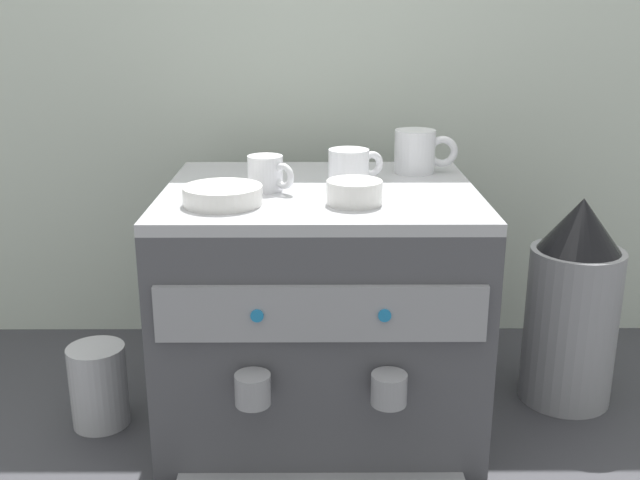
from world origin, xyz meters
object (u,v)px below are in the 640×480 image
object	(u,v)px
ceramic_bowl_0	(354,193)
coffee_grinder	(572,306)
espresso_machine	(320,307)
ceramic_cup_0	(267,173)
ceramic_bowl_1	(223,196)
ceramic_cup_2	(417,151)
ceramic_cup_1	(351,166)
milk_pitcher	(99,386)

from	to	relation	value
ceramic_bowl_0	coffee_grinder	world-z (taller)	ceramic_bowl_0
espresso_machine	ceramic_cup_0	world-z (taller)	ceramic_cup_0
ceramic_cup_0	coffee_grinder	world-z (taller)	ceramic_cup_0
coffee_grinder	ceramic_bowl_1	bearing A→B (deg)	-165.88
espresso_machine	ceramic_cup_0	size ratio (longest dim) A/B	6.82
ceramic_cup_0	ceramic_bowl_1	size ratio (longest dim) A/B	0.65
coffee_grinder	ceramic_cup_2	bearing A→B (deg)	165.51
ceramic_cup_0	ceramic_cup_2	size ratio (longest dim) A/B	0.69
ceramic_cup_2	ceramic_bowl_1	xyz separation A→B (m)	(-0.35, -0.24, -0.03)
ceramic_cup_0	ceramic_cup_1	size ratio (longest dim) A/B	0.81
coffee_grinder	milk_pitcher	size ratio (longest dim) A/B	2.64
espresso_machine	ceramic_bowl_0	bearing A→B (deg)	-62.12
ceramic_cup_1	ceramic_bowl_1	distance (m)	0.26
ceramic_cup_1	ceramic_bowl_0	bearing A→B (deg)	-90.05
ceramic_cup_2	ceramic_bowl_0	distance (m)	0.28
ceramic_bowl_1	coffee_grinder	bearing A→B (deg)	14.12
ceramic_bowl_1	milk_pitcher	xyz separation A→B (m)	(-0.26, 0.07, -0.38)
ceramic_bowl_0	coffee_grinder	size ratio (longest dim) A/B	0.22
ceramic_cup_0	coffee_grinder	bearing A→B (deg)	6.70
ceramic_cup_2	ceramic_cup_1	bearing A→B (deg)	-144.39
ceramic_cup_2	coffee_grinder	size ratio (longest dim) A/B	0.30
espresso_machine	coffee_grinder	xyz separation A→B (m)	(0.49, 0.06, -0.02)
ceramic_cup_2	espresso_machine	bearing A→B (deg)	-144.26
ceramic_cup_1	ceramic_cup_2	bearing A→B (deg)	35.61
ceramic_bowl_0	espresso_machine	bearing A→B (deg)	117.88
ceramic_cup_0	ceramic_cup_1	bearing A→B (deg)	19.42
ceramic_cup_0	ceramic_bowl_1	world-z (taller)	ceramic_cup_0
ceramic_bowl_0	ceramic_bowl_1	bearing A→B (deg)	-179.43
ceramic_bowl_0	milk_pitcher	xyz separation A→B (m)	(-0.47, 0.07, -0.39)
ceramic_bowl_1	ceramic_cup_2	bearing A→B (deg)	34.92
ceramic_cup_0	ceramic_cup_2	world-z (taller)	ceramic_cup_2
ceramic_cup_2	ceramic_bowl_0	size ratio (longest dim) A/B	1.34
ceramic_cup_1	coffee_grinder	bearing A→B (deg)	2.16
ceramic_cup_1	milk_pitcher	bearing A→B (deg)	-170.84
ceramic_cup_1	coffee_grinder	distance (m)	0.52
ceramic_cup_1	ceramic_bowl_0	distance (m)	0.15
ceramic_cup_1	milk_pitcher	size ratio (longest dim) A/B	0.66
espresso_machine	milk_pitcher	bearing A→B (deg)	-175.12
ceramic_bowl_1	ceramic_bowl_0	bearing A→B (deg)	0.57
coffee_grinder	ceramic_bowl_0	bearing A→B (deg)	-159.68
espresso_machine	milk_pitcher	distance (m)	0.44
espresso_machine	ceramic_cup_1	xyz separation A→B (m)	(0.06, 0.04, 0.26)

